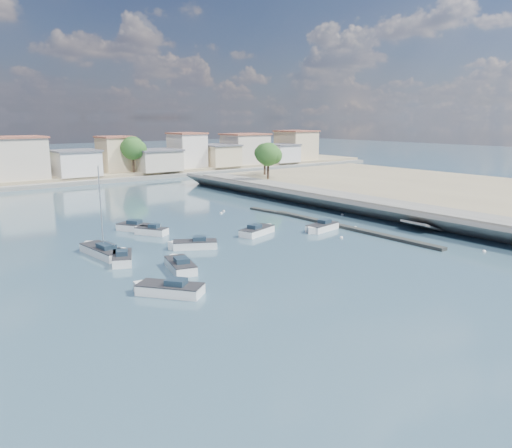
{
  "coord_description": "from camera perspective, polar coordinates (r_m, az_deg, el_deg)",
  "views": [
    {
      "loc": [
        -38.13,
        -29.99,
        13.27
      ],
      "look_at": [
        -4.09,
        14.04,
        1.4
      ],
      "focal_mm": 35.0,
      "sensor_mm": 36.0,
      "label": 1
    }
  ],
  "objects": [
    {
      "name": "far_shore_quay",
      "position": [
        108.71,
        -16.96,
        4.72
      ],
      "size": [
        160.0,
        2.5,
        0.8
      ],
      "primitive_type": "cube",
      "color": "slate",
      "rests_on": "ground"
    },
    {
      "name": "ground",
      "position": [
        80.79,
        -9.01,
        2.44
      ],
      "size": [
        400.0,
        400.0,
        0.0
      ],
      "primitive_type": "plane",
      "color": "#335466",
      "rests_on": "ground"
    },
    {
      "name": "motorboat_b",
      "position": [
        45.17,
        -8.72,
        -4.69
      ],
      "size": [
        2.99,
        5.25,
        1.48
      ],
      "color": "white",
      "rests_on": "ground"
    },
    {
      "name": "motorboat_c",
      "position": [
        52.1,
        -7.23,
        -2.38
      ],
      "size": [
        4.78,
        3.72,
        1.48
      ],
      "color": "white",
      "rests_on": "ground"
    },
    {
      "name": "motorboat_e",
      "position": [
        48.64,
        -15.02,
        -3.75
      ],
      "size": [
        3.32,
        4.74,
        1.48
      ],
      "color": "white",
      "rests_on": "ground"
    },
    {
      "name": "motorboat_g",
      "position": [
        61.26,
        -13.1,
        -0.42
      ],
      "size": [
        4.27,
        5.38,
        1.48
      ],
      "color": "white",
      "rests_on": "ground"
    },
    {
      "name": "seawall_embankment",
      "position": [
        90.12,
        23.3,
        3.14
      ],
      "size": [
        49.65,
        90.0,
        2.9
      ],
      "color": "slate",
      "rests_on": "ground"
    },
    {
      "name": "far_town",
      "position": [
        117.83,
        -13.25,
        7.67
      ],
      "size": [
        113.01,
        12.8,
        8.35
      ],
      "color": "beige",
      "rests_on": "far_shore_land"
    },
    {
      "name": "motorboat_f",
      "position": [
        59.18,
        -12.01,
        -0.81
      ],
      "size": [
        3.24,
        3.99,
        1.48
      ],
      "color": "white",
      "rests_on": "ground"
    },
    {
      "name": "shore_trees",
      "position": [
        108.78,
        -12.46,
        8.05
      ],
      "size": [
        74.56,
        38.32,
        7.92
      ],
      "color": "#38281E",
      "rests_on": "ground"
    },
    {
      "name": "mooring_buoys",
      "position": [
        63.71,
        7.1,
        -0.03
      ],
      "size": [
        13.08,
        34.94,
        0.39
      ],
      "color": "white",
      "rests_on": "ground"
    },
    {
      "name": "seawall_walkway",
      "position": [
        72.16,
        14.86,
        1.77
      ],
      "size": [
        5.0,
        90.0,
        1.8
      ],
      "primitive_type": "cube",
      "color": "slate",
      "rests_on": "ground"
    },
    {
      "name": "breakwater",
      "position": [
        63.4,
        8.64,
        -0.02
      ],
      "size": [
        2.0,
        31.02,
        0.35
      ],
      "color": "black",
      "rests_on": "ground"
    },
    {
      "name": "sailboat",
      "position": [
        51.65,
        -17.17,
        -2.93
      ],
      "size": [
        2.77,
        7.05,
        9.0
      ],
      "color": "white",
      "rests_on": "ground"
    },
    {
      "name": "far_shore_land",
      "position": [
        128.42,
        -20.36,
        5.68
      ],
      "size": [
        160.0,
        40.0,
        1.4
      ],
      "primitive_type": "cube",
      "color": "gray",
      "rests_on": "ground"
    },
    {
      "name": "motorboat_d",
      "position": [
        60.27,
        7.45,
        -0.41
      ],
      "size": [
        5.14,
        2.65,
        1.48
      ],
      "color": "white",
      "rests_on": "ground"
    },
    {
      "name": "motorboat_h",
      "position": [
        58.05,
        0.26,
        -0.79
      ],
      "size": [
        5.35,
        3.26,
        1.48
      ],
      "color": "white",
      "rests_on": "ground"
    },
    {
      "name": "motorboat_a",
      "position": [
        39.17,
        -10.15,
        -7.37
      ],
      "size": [
        4.66,
        5.16,
        1.48
      ],
      "color": "white",
      "rests_on": "ground"
    }
  ]
}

